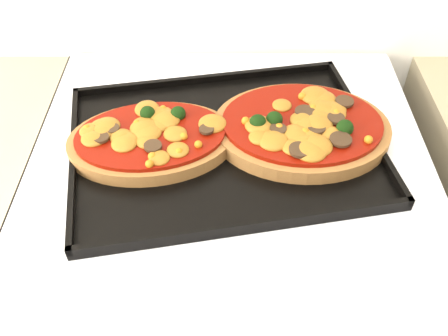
# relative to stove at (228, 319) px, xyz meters

# --- Properties ---
(stove) EXTENTS (0.60, 0.60, 0.91)m
(stove) POSITION_rel_stove_xyz_m (0.00, 0.00, 0.00)
(stove) COLOR silver
(stove) RESTS_ON floor
(baking_tray) EXTENTS (0.49, 0.40, 0.02)m
(baking_tray) POSITION_rel_stove_xyz_m (-0.01, 0.04, 0.47)
(baking_tray) COLOR black
(baking_tray) RESTS_ON stove
(pizza_left) EXTENTS (0.26, 0.19, 0.04)m
(pizza_left) POSITION_rel_stove_xyz_m (-0.11, 0.03, 0.48)
(pizza_left) COLOR #A27138
(pizza_left) RESTS_ON baking_tray
(pizza_right) EXTENTS (0.27, 0.21, 0.04)m
(pizza_right) POSITION_rel_stove_xyz_m (0.11, 0.05, 0.48)
(pizza_right) COLOR #A27138
(pizza_right) RESTS_ON baking_tray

